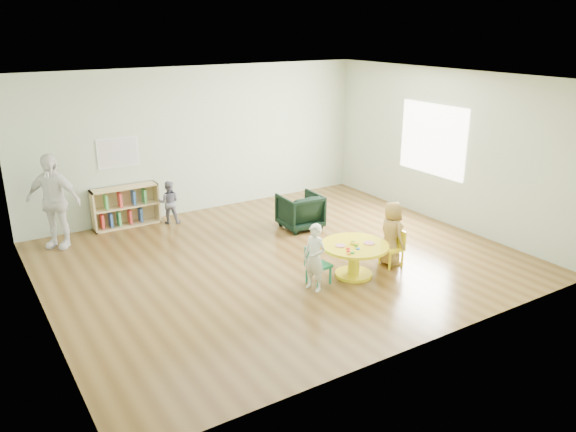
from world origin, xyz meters
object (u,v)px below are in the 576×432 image
object	(u,v)px
child_right	(392,233)
toddler	(169,202)
bookshelf	(125,207)
child_left	(315,257)
activity_table	(354,254)
kid_chair_right	(394,246)
adult_caretaker	(53,201)
kid_chair_left	(317,265)
armchair	(300,211)

from	to	relation	value
child_right	toddler	world-z (taller)	child_right
bookshelf	child_left	distance (m)	4.26
activity_table	kid_chair_right	xyz separation A→B (m)	(0.75, -0.02, -0.04)
child_right	toddler	size ratio (longest dim) A/B	1.25
bookshelf	adult_caretaker	bearing A→B (deg)	-161.89
child_right	activity_table	bearing A→B (deg)	99.15
child_right	adult_caretaker	bearing A→B (deg)	56.46
kid_chair_left	child_right	world-z (taller)	child_right
toddler	adult_caretaker	size ratio (longest dim) A/B	0.51
kid_chair_right	armchair	size ratio (longest dim) A/B	0.81
bookshelf	child_right	distance (m)	4.90
bookshelf	kid_chair_right	bearing A→B (deg)	-53.28
activity_table	bookshelf	distance (m)	4.52
kid_chair_left	kid_chair_right	size ratio (longest dim) A/B	0.98
armchair	toddler	bearing A→B (deg)	-35.97
activity_table	adult_caretaker	size ratio (longest dim) A/B	0.63
kid_chair_right	toddler	distance (m)	4.29
child_right	toddler	distance (m)	4.24
bookshelf	child_right	xyz separation A→B (m)	(2.95, -3.91, 0.14)
activity_table	child_right	xyz separation A→B (m)	(0.75, 0.04, 0.16)
kid_chair_left	adult_caretaker	distance (m)	4.51
armchair	adult_caretaker	world-z (taller)	adult_caretaker
bookshelf	adult_caretaker	world-z (taller)	adult_caretaker
bookshelf	adult_caretaker	distance (m)	1.39
kid_chair_right	bookshelf	size ratio (longest dim) A/B	0.48
activity_table	adult_caretaker	distance (m)	4.97
child_right	bookshelf	bearing A→B (deg)	43.24
kid_chair_right	adult_caretaker	world-z (taller)	adult_caretaker
kid_chair_right	adult_caretaker	size ratio (longest dim) A/B	0.36
kid_chair_left	toddler	xyz separation A→B (m)	(-0.82, 3.60, 0.10)
armchair	adult_caretaker	distance (m)	4.18
armchair	child_right	xyz separation A→B (m)	(0.29, -2.10, 0.18)
child_left	child_right	bearing A→B (deg)	76.40
activity_table	armchair	size ratio (longest dim) A/B	1.41
child_right	kid_chair_left	bearing A→B (deg)	95.40
kid_chair_right	child_left	bearing A→B (deg)	94.27
kid_chair_right	toddler	bearing A→B (deg)	33.66
child_right	kid_chair_right	bearing A→B (deg)	-165.47
armchair	child_left	distance (m)	2.51
toddler	bookshelf	bearing A→B (deg)	5.84
kid_chair_right	child_right	distance (m)	0.21
kid_chair_left	activity_table	bearing A→B (deg)	76.70
child_left	adult_caretaker	bearing A→B (deg)	-160.38
toddler	armchair	bearing A→B (deg)	168.40
activity_table	adult_caretaker	world-z (taller)	adult_caretaker
bookshelf	toddler	distance (m)	0.80
kid_chair_right	armchair	distance (m)	2.18
activity_table	armchair	distance (m)	2.18
kid_chair_left	toddler	world-z (taller)	toddler
activity_table	armchair	world-z (taller)	armchair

